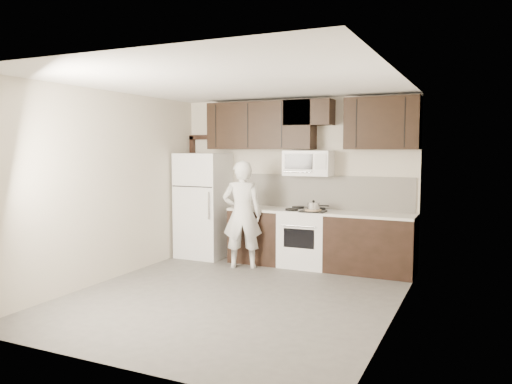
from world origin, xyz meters
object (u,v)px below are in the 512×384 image
Objects in this scene: stove at (305,238)px; refrigerator at (203,205)px; microwave at (308,163)px; person at (242,214)px.

refrigerator is (-1.85, -0.05, 0.44)m from stove.
refrigerator reaches higher than stove.
stove is 1.24× the size of microwave.
microwave is 0.45× the size of person.
microwave reaches higher than person.
microwave reaches higher than refrigerator.
person is at bearing -24.74° from refrigerator.
refrigerator reaches higher than person.
microwave is at bearing 5.15° from refrigerator.
stove is 1.08m from person.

